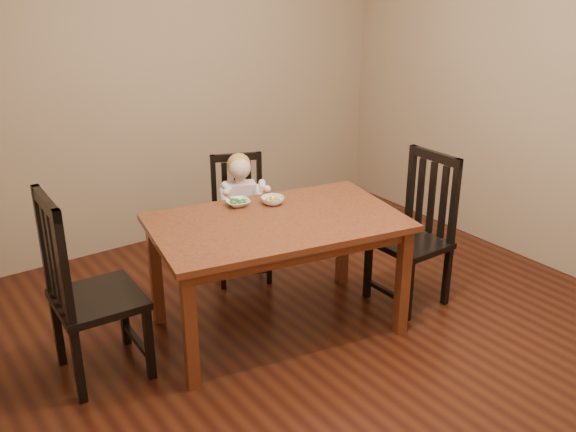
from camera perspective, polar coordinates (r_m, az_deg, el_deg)
room at (r=3.75m, az=3.85°, el=7.85°), size 4.01×4.01×2.71m
dining_table at (r=3.98m, az=-0.97°, el=-1.49°), size 1.67×1.19×0.76m
chair_child at (r=4.79m, az=-4.27°, el=-0.36°), size 0.51×0.50×0.92m
chair_left at (r=3.75m, az=-17.49°, el=-6.44°), size 0.49×0.51×1.13m
chair_right at (r=4.49m, az=11.26°, el=-1.46°), size 0.44×0.46×1.06m
toddler at (r=4.70m, az=-4.22°, el=0.94°), size 0.42×0.46×0.52m
bowl_peas at (r=4.17m, az=-4.49°, el=1.18°), size 0.18×0.18×0.04m
bowl_veg at (r=4.19m, az=-1.36°, el=1.40°), size 0.19×0.19×0.05m
fork at (r=4.13m, az=-4.92°, el=1.34°), size 0.08×0.12×0.05m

